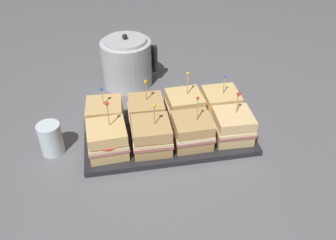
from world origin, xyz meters
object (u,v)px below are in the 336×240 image
Objects in this scene: sandwich_front_center_left at (151,136)px; sandwich_back_far_left at (105,116)px; sandwich_front_far_left at (107,140)px; serving_platter at (168,134)px; sandwich_back_center_left at (146,112)px; sandwich_back_far_right at (221,104)px; sandwich_front_center_right at (192,131)px; drinking_glass at (51,139)px; sandwich_front_far_right at (233,126)px; sandwich_back_center_right at (184,107)px; kettle_steel at (127,62)px.

sandwich_back_far_left is (-0.13, 0.13, -0.00)m from sandwich_front_center_left.
sandwich_front_far_left is 0.12m from sandwich_back_far_left.
serving_platter is 3.25× the size of sandwich_back_center_left.
sandwich_front_center_left is at bearing -153.47° from sandwich_back_far_right.
sandwich_front_center_right is 1.70× the size of drinking_glass.
sandwich_back_far_right is (-0.00, 0.12, 0.00)m from sandwich_front_far_right.
sandwich_back_center_right is (0.00, 0.13, 0.00)m from sandwich_front_center_right.
sandwich_back_far_left is at bearing 136.21° from sandwich_front_center_left.
sandwich_front_center_right is at bearing -7.30° from drinking_glass.
sandwich_front_far_left is at bearing -88.76° from sandwich_back_far_left.
sandwich_back_center_left is (0.13, -0.00, -0.00)m from sandwich_back_far_left.
sandwich_back_center_left reaches higher than drinking_glass.
sandwich_back_far_left is at bearing 154.37° from sandwich_front_center_right.
sandwich_back_far_right is at bearing 17.55° from serving_platter.
drinking_glass is (-0.36, -0.01, 0.04)m from serving_platter.
sandwich_back_center_left is at bearing 12.96° from drinking_glass.
kettle_steel is 2.13× the size of drinking_glass.
sandwich_front_far_left is 0.39m from sandwich_front_far_right.
sandwich_back_far_left is 0.71× the size of kettle_steel.
sandwich_front_far_left is 1.08× the size of sandwich_back_far_right.
sandwich_back_center_right reaches higher than sandwich_front_center_right.
sandwich_back_center_left is at bearing 135.04° from serving_platter.
serving_platter is 0.21m from sandwich_back_far_left.
sandwich_front_center_right is 1.07× the size of sandwich_front_far_right.
sandwich_front_far_right is at bearing 1.33° from sandwich_front_center_left.
sandwich_front_far_right is 0.12m from sandwich_back_far_right.
sandwich_back_far_right reaches higher than drinking_glass.
sandwich_back_far_left is 0.39m from sandwich_back_far_right.
kettle_steel reaches higher than sandwich_back_center_right.
sandwich_front_far_right is at bearing -88.72° from sandwich_back_far_right.
kettle_steel is at bearing 104.83° from serving_platter.
sandwich_front_far_left reaches higher than sandwich_front_center_right.
sandwich_front_far_left is at bearing -154.09° from sandwich_back_center_right.
sandwich_front_far_left is 0.29m from sandwich_back_center_right.
sandwich_front_far_right is at bearing -17.24° from serving_platter.
sandwich_back_center_right reaches higher than sandwich_back_far_right.
sandwich_back_center_left is 0.13m from sandwich_back_center_right.
sandwich_front_center_right is 0.43m from drinking_glass.
sandwich_back_center_right reaches higher than serving_platter.
drinking_glass is at bearing -157.28° from sandwich_back_far_left.
sandwich_back_far_right is at bearing -0.19° from sandwich_back_far_left.
sandwich_back_far_left is at bearing 91.24° from sandwich_front_far_left.
sandwich_back_center_right is at bearing 134.97° from sandwich_front_far_right.
sandwich_back_center_left reaches higher than sandwich_front_far_right.
kettle_steel is (-0.03, 0.43, 0.03)m from sandwich_front_center_left.
sandwich_front_center_right is 0.13m from sandwich_front_far_right.
kettle_steel is (-0.29, 0.42, 0.03)m from sandwich_front_far_right.
sandwich_front_far_left is at bearing -162.49° from sandwich_back_far_right.
sandwich_back_center_right is at bearing 0.92° from sandwich_back_far_left.
sandwich_back_center_left is at bearing 89.60° from sandwich_front_center_left.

